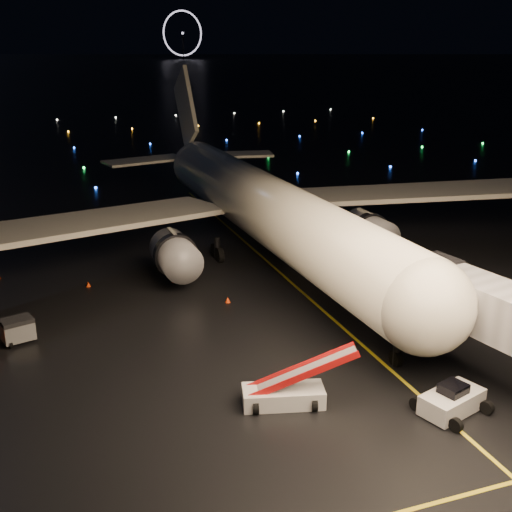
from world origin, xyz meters
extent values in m
plane|color=black|center=(0.00, 300.00, 0.00)|extent=(2000.00, 2000.00, 0.00)
cube|color=gold|center=(12.00, 15.00, 0.01)|extent=(0.25, 80.00, 0.02)
cube|color=silver|center=(12.65, -3.84, 0.89)|extent=(4.15, 3.01, 1.78)
cone|color=#FB3F0B|center=(5.48, 15.75, 0.24)|extent=(0.50, 0.50, 0.48)
cone|color=#FB3F0B|center=(2.35, 21.62, 0.22)|extent=(0.51, 0.51, 0.44)
cone|color=#FB3F0B|center=(-4.74, 23.09, 0.23)|extent=(0.53, 0.53, 0.46)
cube|color=gray|center=(-10.38, 13.78, 0.89)|extent=(2.42, 2.00, 1.78)
camera|label=1|loc=(-8.33, -29.92, 19.96)|focal=45.00mm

